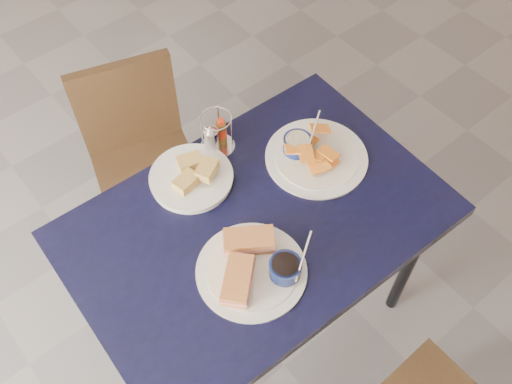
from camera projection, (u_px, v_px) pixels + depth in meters
ground at (234, 307)px, 2.31m from camera, size 6.00×6.00×0.00m
dining_table at (257, 233)px, 1.73m from camera, size 1.11×0.77×0.75m
chair_far at (134, 149)px, 2.20m from camera, size 0.47×0.47×0.81m
sandwich_plate at (254, 265)px, 1.56m from camera, size 0.32×0.31×0.12m
plantain_plate at (311, 153)px, 1.79m from camera, size 0.32×0.32×0.12m
bread_basket at (192, 177)px, 1.74m from camera, size 0.25×0.25×0.07m
condiment_caddy at (215, 135)px, 1.78m from camera, size 0.11×0.11×0.14m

